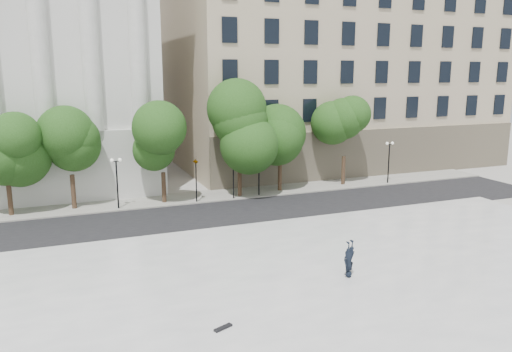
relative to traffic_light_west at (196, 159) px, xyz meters
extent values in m
plane|color=#AEACA5|center=(0.25, -22.30, -3.75)|extent=(160.00, 160.00, 0.00)
cube|color=white|center=(0.25, -19.30, -3.52)|extent=(44.00, 22.00, 0.45)
cube|color=black|center=(0.25, -4.30, -3.74)|extent=(60.00, 8.00, 0.02)
cube|color=#ABA99D|center=(0.25, 1.70, -3.69)|extent=(60.00, 4.00, 0.12)
cube|color=tan|center=(20.25, 16.70, 6.75)|extent=(36.00, 26.00, 21.00)
cylinder|color=black|center=(0.00, 0.00, -2.00)|extent=(0.10, 0.10, 3.50)
imported|color=black|center=(0.00, 0.00, 0.13)|extent=(0.62, 1.89, 0.75)
cylinder|color=black|center=(3.24, 0.00, -2.00)|extent=(0.10, 0.10, 3.50)
imported|color=black|center=(3.24, 0.00, 0.08)|extent=(0.96, 1.62, 0.65)
imported|color=black|center=(3.06, -18.72, -3.03)|extent=(1.38, 2.06, 0.53)
cube|color=black|center=(-4.50, -21.40, -3.25)|extent=(0.86, 0.52, 0.09)
cylinder|color=#382619|center=(-14.06, 1.33, -2.37)|extent=(0.36, 0.36, 2.76)
sphere|color=#1D4012|center=(-14.06, 1.33, 1.38)|extent=(4.24, 4.24, 4.24)
cylinder|color=#382619|center=(-9.55, 1.58, -2.33)|extent=(0.36, 0.36, 2.82)
sphere|color=#1D4012|center=(-9.55, 1.58, 1.50)|extent=(3.92, 3.92, 3.92)
cylinder|color=#382619|center=(-2.53, 0.90, -2.44)|extent=(0.36, 0.36, 2.62)
sphere|color=#1D4012|center=(-2.53, 0.90, 1.12)|extent=(3.67, 3.67, 3.67)
cylinder|color=#382619|center=(4.05, 0.67, -2.22)|extent=(0.36, 0.36, 3.06)
sphere|color=#1D4012|center=(4.05, 0.67, 1.94)|extent=(4.48, 4.48, 4.48)
cylinder|color=#382619|center=(8.15, 1.31, -2.42)|extent=(0.36, 0.36, 2.65)
sphere|color=#1D4012|center=(8.15, 1.31, 1.18)|extent=(4.50, 4.50, 4.50)
cylinder|color=#382619|center=(14.83, 1.35, -2.33)|extent=(0.36, 0.36, 2.83)
sphere|color=#1D4012|center=(14.83, 1.35, 1.50)|extent=(3.97, 3.97, 3.97)
cylinder|color=black|center=(-6.29, 0.30, -1.80)|extent=(0.12, 0.12, 3.90)
cube|color=black|center=(-6.29, 0.30, 0.16)|extent=(0.60, 0.06, 0.06)
sphere|color=white|center=(-6.59, 0.30, 0.26)|extent=(0.28, 0.28, 0.28)
sphere|color=white|center=(-5.99, 0.30, 0.26)|extent=(0.28, 0.28, 0.28)
cylinder|color=black|center=(5.70, 0.30, -1.69)|extent=(0.12, 0.12, 4.12)
cube|color=black|center=(5.70, 0.30, 0.37)|extent=(0.60, 0.06, 0.06)
sphere|color=white|center=(5.40, 0.30, 0.47)|extent=(0.28, 0.28, 0.28)
sphere|color=white|center=(6.00, 0.30, 0.47)|extent=(0.28, 0.28, 0.28)
cylinder|color=black|center=(19.23, 0.30, -1.80)|extent=(0.12, 0.12, 3.90)
cube|color=black|center=(19.23, 0.30, 0.16)|extent=(0.60, 0.06, 0.06)
sphere|color=white|center=(18.93, 0.30, 0.26)|extent=(0.28, 0.28, 0.28)
sphere|color=white|center=(19.53, 0.30, 0.26)|extent=(0.28, 0.28, 0.28)
camera|label=1|loc=(-10.04, -39.24, 6.97)|focal=35.00mm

